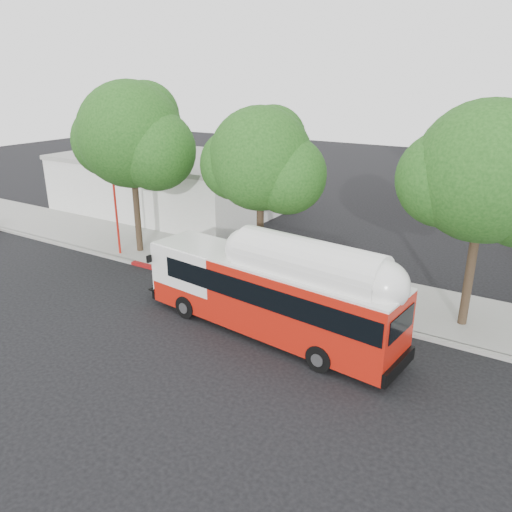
% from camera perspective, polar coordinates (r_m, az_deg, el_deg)
% --- Properties ---
extents(ground, '(120.00, 120.00, 0.00)m').
position_cam_1_polar(ground, '(21.02, -5.77, -8.23)').
color(ground, black).
rests_on(ground, ground).
extents(sidewalk, '(60.00, 5.00, 0.15)m').
position_cam_1_polar(sidewalk, '(25.93, 2.93, -2.32)').
color(sidewalk, gray).
rests_on(sidewalk, ground).
extents(curb_strip, '(60.00, 0.30, 0.15)m').
position_cam_1_polar(curb_strip, '(23.86, -0.10, -4.34)').
color(curb_strip, gray).
rests_on(curb_strip, ground).
extents(red_curb_segment, '(10.00, 0.32, 0.16)m').
position_cam_1_polar(red_curb_segment, '(25.44, -5.86, -2.84)').
color(red_curb_segment, maroon).
rests_on(red_curb_segment, ground).
extents(street_tree_left, '(6.67, 5.80, 9.74)m').
position_cam_1_polar(street_tree_left, '(28.57, -13.33, 12.83)').
color(street_tree_left, '#2D2116').
rests_on(street_tree_left, ground).
extents(street_tree_mid, '(5.75, 5.00, 8.62)m').
position_cam_1_polar(street_tree_mid, '(24.23, 1.41, 10.48)').
color(street_tree_mid, '#2D2116').
rests_on(street_tree_mid, ground).
extents(street_tree_right, '(6.21, 5.40, 9.18)m').
position_cam_1_polar(street_tree_right, '(20.86, 25.88, 7.93)').
color(street_tree_right, '#2D2116').
rests_on(street_tree_right, ground).
extents(low_commercial_bldg, '(16.20, 10.20, 4.25)m').
position_cam_1_polar(low_commercial_bldg, '(39.05, -9.89, 8.24)').
color(low_commercial_bldg, silver).
rests_on(low_commercial_bldg, ground).
extents(transit_bus, '(12.03, 3.64, 3.51)m').
position_cam_1_polar(transit_bus, '(19.83, 1.57, -4.64)').
color(transit_bus, '#B9180C').
rests_on(transit_bus, ground).
extents(signal_pole, '(0.13, 0.44, 4.64)m').
position_cam_1_polar(signal_pole, '(29.42, -15.64, 4.42)').
color(signal_pole, red).
rests_on(signal_pole, ground).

